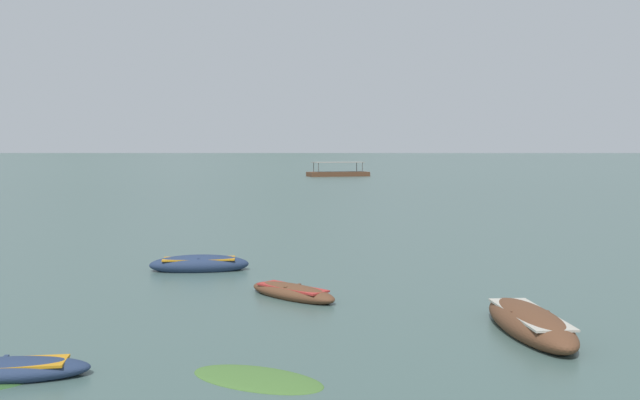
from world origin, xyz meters
The scene contains 9 objects.
ground_plane centered at (0.00, 1500.00, 0.00)m, with size 6000.00×6000.00×0.00m, color #425B56.
mountain_1 centered at (-632.83, 1854.06, 99.29)m, with size 686.58×686.58×198.58m, color #4C5B56.
mountain_2 centered at (-60.43, 1903.28, 132.68)m, with size 727.76×727.76×265.36m, color #4C5B56.
rowboat_0 centered at (-3.94, 8.26, 0.15)m, with size 3.31×1.38×0.47m.
rowboat_1 centered at (1.35, 15.01, 0.16)m, with size 2.97×2.88×0.49m.
rowboat_3 centered at (6.98, 11.16, 0.23)m, with size 1.56×4.34×0.75m.
rowboat_6 centered at (-2.05, 19.45, 0.22)m, with size 3.58×1.45×0.70m.
ferry_1 centered at (6.96, 105.40, 0.45)m, with size 10.53×6.20×2.54m.
weed_patch_2 centered at (0.83, 8.12, 0.00)m, with size 1.30×2.71×0.14m, color #477033.
Camera 1 is at (1.76, -4.06, 4.26)m, focal length 37.46 mm.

